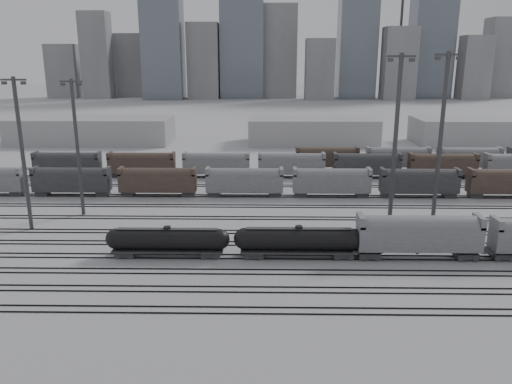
{
  "coord_description": "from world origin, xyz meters",
  "views": [
    {
      "loc": [
        -5.19,
        -62.47,
        26.4
      ],
      "look_at": [
        -6.56,
        20.4,
        4.0
      ],
      "focal_mm": 35.0,
      "sensor_mm": 36.0,
      "label": 1
    }
  ],
  "objects_px": {
    "tank_car_b": "(299,240)",
    "light_mast_c": "(396,136)",
    "hopper_car_a": "(419,233)",
    "light_mast_a": "(22,151)",
    "tank_car_a": "(168,240)"
  },
  "relations": [
    {
      "from": "tank_car_a",
      "to": "light_mast_c",
      "type": "distance_m",
      "value": 38.78
    },
    {
      "from": "hopper_car_a",
      "to": "light_mast_a",
      "type": "height_order",
      "value": "light_mast_a"
    },
    {
      "from": "tank_car_a",
      "to": "hopper_car_a",
      "type": "relative_size",
      "value": 1.03
    },
    {
      "from": "light_mast_c",
      "to": "tank_car_a",
      "type": "bearing_deg",
      "value": -156.26
    },
    {
      "from": "hopper_car_a",
      "to": "light_mast_c",
      "type": "distance_m",
      "value": 18.33
    },
    {
      "from": "tank_car_b",
      "to": "light_mast_c",
      "type": "xyz_separation_m",
      "value": [
        15.99,
        14.85,
        11.87
      ]
    },
    {
      "from": "tank_car_a",
      "to": "tank_car_b",
      "type": "height_order",
      "value": "tank_car_b"
    },
    {
      "from": "light_mast_c",
      "to": "hopper_car_a",
      "type": "bearing_deg",
      "value": -89.5
    },
    {
      "from": "light_mast_c",
      "to": "light_mast_a",
      "type": "bearing_deg",
      "value": -176.19
    },
    {
      "from": "tank_car_b",
      "to": "light_mast_a",
      "type": "relative_size",
      "value": 0.74
    },
    {
      "from": "tank_car_a",
      "to": "tank_car_b",
      "type": "distance_m",
      "value": 17.78
    },
    {
      "from": "tank_car_b",
      "to": "light_mast_a",
      "type": "distance_m",
      "value": 44.28
    },
    {
      "from": "hopper_car_a",
      "to": "light_mast_a",
      "type": "xyz_separation_m",
      "value": [
        -57.81,
        11.01,
        8.94
      ]
    },
    {
      "from": "tank_car_a",
      "to": "hopper_car_a",
      "type": "height_order",
      "value": "hopper_car_a"
    },
    {
      "from": "tank_car_b",
      "to": "light_mast_c",
      "type": "height_order",
      "value": "light_mast_c"
    }
  ]
}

